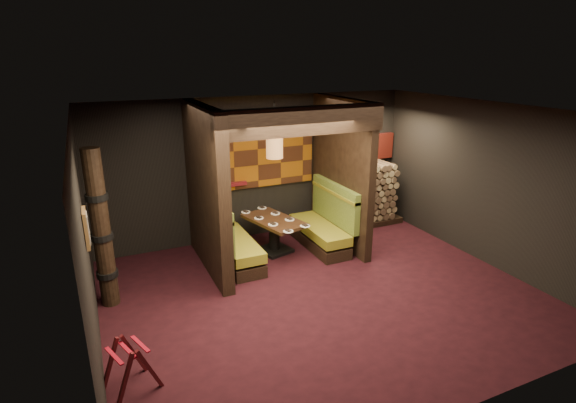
# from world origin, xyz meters

# --- Properties ---
(floor) EXTENTS (6.50, 5.50, 0.02)m
(floor) POSITION_xyz_m (0.00, 0.00, -0.01)
(floor) COLOR black
(floor) RESTS_ON ground
(ceiling) EXTENTS (6.50, 5.50, 0.02)m
(ceiling) POSITION_xyz_m (0.00, 0.00, 2.86)
(ceiling) COLOR black
(ceiling) RESTS_ON ground
(wall_back) EXTENTS (6.50, 0.02, 2.85)m
(wall_back) POSITION_xyz_m (0.00, 2.76, 1.43)
(wall_back) COLOR black
(wall_back) RESTS_ON ground
(wall_front) EXTENTS (6.50, 0.02, 2.85)m
(wall_front) POSITION_xyz_m (0.00, -2.76, 1.43)
(wall_front) COLOR black
(wall_front) RESTS_ON ground
(wall_left) EXTENTS (0.02, 5.50, 2.85)m
(wall_left) POSITION_xyz_m (-3.26, 0.00, 1.43)
(wall_left) COLOR black
(wall_left) RESTS_ON ground
(wall_right) EXTENTS (0.02, 5.50, 2.85)m
(wall_right) POSITION_xyz_m (3.26, 0.00, 1.43)
(wall_right) COLOR black
(wall_right) RESTS_ON ground
(partition_left) EXTENTS (0.20, 2.20, 2.85)m
(partition_left) POSITION_xyz_m (-1.35, 1.65, 1.43)
(partition_left) COLOR black
(partition_left) RESTS_ON floor
(partition_right) EXTENTS (0.15, 2.10, 2.85)m
(partition_right) POSITION_xyz_m (1.30, 1.70, 1.43)
(partition_right) COLOR black
(partition_right) RESTS_ON floor
(header_beam) EXTENTS (2.85, 0.18, 0.44)m
(header_beam) POSITION_xyz_m (-0.02, 0.70, 2.63)
(header_beam) COLOR black
(header_beam) RESTS_ON partition_left
(tapa_back_panel) EXTENTS (2.40, 0.06, 1.55)m
(tapa_back_panel) POSITION_xyz_m (-0.02, 2.71, 1.82)
(tapa_back_panel) COLOR #8E4C0C
(tapa_back_panel) RESTS_ON wall_back
(tapa_side_panel) EXTENTS (0.04, 1.85, 1.45)m
(tapa_side_panel) POSITION_xyz_m (-1.23, 1.82, 1.85)
(tapa_side_panel) COLOR #8E4C0C
(tapa_side_panel) RESTS_ON partition_left
(lacquer_shelf) EXTENTS (0.60, 0.12, 0.07)m
(lacquer_shelf) POSITION_xyz_m (-0.60, 2.65, 1.18)
(lacquer_shelf) COLOR maroon
(lacquer_shelf) RESTS_ON wall_back
(booth_bench_left) EXTENTS (0.68, 1.60, 1.14)m
(booth_bench_left) POSITION_xyz_m (-0.96, 1.65, 0.40)
(booth_bench_left) COLOR black
(booth_bench_left) RESTS_ON floor
(booth_bench_right) EXTENTS (0.68, 1.60, 1.14)m
(booth_bench_right) POSITION_xyz_m (0.93, 1.65, 0.40)
(booth_bench_right) COLOR black
(booth_bench_right) RESTS_ON floor
(dining_table) EXTENTS (0.99, 1.39, 0.66)m
(dining_table) POSITION_xyz_m (-0.06, 1.79, 0.43)
(dining_table) COLOR black
(dining_table) RESTS_ON floor
(place_settings) EXTENTS (0.90, 1.53, 0.03)m
(place_settings) POSITION_xyz_m (-0.06, 1.79, 0.67)
(place_settings) COLOR white
(place_settings) RESTS_ON dining_table
(pendant_lamp) EXTENTS (0.30, 0.30, 1.01)m
(pendant_lamp) POSITION_xyz_m (-0.06, 1.74, 2.07)
(pendant_lamp) COLOR #986636
(pendant_lamp) RESTS_ON ceiling
(framed_picture) EXTENTS (0.05, 0.36, 0.46)m
(framed_picture) POSITION_xyz_m (-3.22, 0.10, 1.62)
(framed_picture) COLOR olive
(framed_picture) RESTS_ON wall_left
(luggage_rack) EXTENTS (0.70, 0.59, 0.64)m
(luggage_rack) POSITION_xyz_m (-2.97, -0.95, 0.32)
(luggage_rack) COLOR #450E11
(luggage_rack) RESTS_ON floor
(totem_column) EXTENTS (0.31, 0.31, 2.40)m
(totem_column) POSITION_xyz_m (-3.05, 1.10, 1.19)
(totem_column) COLOR black
(totem_column) RESTS_ON floor
(firewood_stack) EXTENTS (1.73, 0.70, 1.36)m
(firewood_stack) POSITION_xyz_m (2.29, 2.35, 0.68)
(firewood_stack) COLOR black
(firewood_stack) RESTS_ON floor
(mosaic_header) EXTENTS (1.83, 0.10, 0.56)m
(mosaic_header) POSITION_xyz_m (2.29, 2.68, 1.64)
(mosaic_header) COLOR maroon
(mosaic_header) RESTS_ON wall_back
(bay_front_post) EXTENTS (0.08, 0.08, 2.85)m
(bay_front_post) POSITION_xyz_m (1.39, 1.96, 1.43)
(bay_front_post) COLOR black
(bay_front_post) RESTS_ON floor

